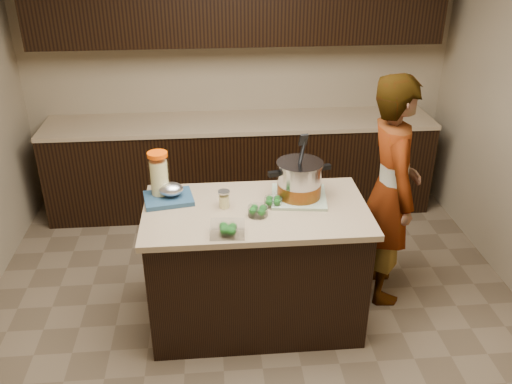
% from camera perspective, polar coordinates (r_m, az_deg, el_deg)
% --- Properties ---
extents(ground_plane, '(4.00, 4.00, 0.00)m').
position_cam_1_polar(ground_plane, '(4.02, -0.00, -13.05)').
color(ground_plane, brown).
rests_on(ground_plane, ground).
extents(room_shell, '(4.04, 4.04, 2.72)m').
position_cam_1_polar(room_shell, '(3.19, -0.00, 11.16)').
color(room_shell, tan).
rests_on(room_shell, ground).
extents(back_cabinets, '(3.60, 0.63, 2.33)m').
position_cam_1_polar(back_cabinets, '(5.08, -1.72, 8.14)').
color(back_cabinets, black).
rests_on(back_cabinets, ground).
extents(island, '(1.46, 0.81, 0.90)m').
position_cam_1_polar(island, '(3.74, -0.00, -7.76)').
color(island, black).
rests_on(island, ground).
extents(dish_towel, '(0.40, 0.40, 0.02)m').
position_cam_1_polar(dish_towel, '(3.64, 4.52, -0.50)').
color(dish_towel, '#6B9363').
rests_on(dish_towel, island).
extents(stock_pot, '(0.43, 0.37, 0.44)m').
position_cam_1_polar(stock_pot, '(3.59, 4.58, 1.09)').
color(stock_pot, '#B7B7BC').
rests_on(stock_pot, dish_towel).
extents(lemonade_pitcher, '(0.14, 0.14, 0.32)m').
position_cam_1_polar(lemonade_pitcher, '(3.63, -10.14, 1.54)').
color(lemonade_pitcher, '#E7DC8D').
rests_on(lemonade_pitcher, island).
extents(mason_jar, '(0.08, 0.08, 0.13)m').
position_cam_1_polar(mason_jar, '(3.50, -3.38, -0.80)').
color(mason_jar, '#E7DC8D').
rests_on(mason_jar, island).
extents(broccoli_tub_left, '(0.15, 0.15, 0.06)m').
position_cam_1_polar(broccoli_tub_left, '(3.53, 1.82, -1.08)').
color(broccoli_tub_left, silver).
rests_on(broccoli_tub_left, island).
extents(broccoli_tub_right, '(0.15, 0.15, 0.06)m').
position_cam_1_polar(broccoli_tub_right, '(3.42, 0.20, -2.04)').
color(broccoli_tub_right, silver).
rests_on(broccoli_tub_right, island).
extents(broccoli_tub_rect, '(0.21, 0.16, 0.07)m').
position_cam_1_polar(broccoli_tub_rect, '(3.22, -3.03, -3.98)').
color(broccoli_tub_rect, silver).
rests_on(broccoli_tub_rect, island).
extents(blue_tray, '(0.35, 0.30, 0.12)m').
position_cam_1_polar(blue_tray, '(3.63, -9.08, -0.31)').
color(blue_tray, navy).
rests_on(blue_tray, island).
extents(person, '(0.42, 0.63, 1.70)m').
position_cam_1_polar(person, '(3.95, 13.97, 0.07)').
color(person, gray).
rests_on(person, ground).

